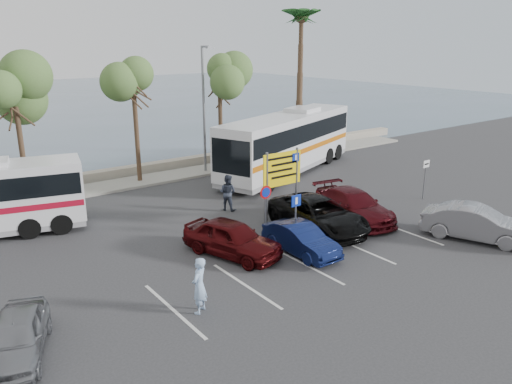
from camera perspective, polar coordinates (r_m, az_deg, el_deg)
ground at (r=21.34m, az=6.28°, el=-6.52°), size 120.00×120.00×0.00m
kerb_strip at (r=32.39m, az=-10.69°, el=1.64°), size 44.00×2.40×0.15m
seawall at (r=34.10m, az=-12.20°, el=2.71°), size 48.00×0.80×0.60m
sea at (r=75.93m, az=-26.41°, el=8.81°), size 140.00×140.00×0.00m
tree_left at (r=28.88m, az=-25.97°, el=10.40°), size 3.20×3.20×7.20m
tree_mid at (r=30.73m, az=-13.95°, el=13.09°), size 3.20×3.20×8.00m
tree_right at (r=33.55m, az=-4.19°, el=12.98°), size 3.20×3.20×7.40m
palm_tree at (r=37.71m, az=5.21°, el=19.02°), size 4.80×4.80×11.20m
street_lamp_right at (r=32.51m, az=-5.94°, el=10.03°), size 0.45×1.15×8.01m
direction_sign at (r=23.44m, az=3.00°, el=2.01°), size 2.20×0.12×3.60m
sign_no_stop at (r=22.12m, az=1.09°, el=-1.20°), size 0.60×0.08×2.35m
sign_parking at (r=21.23m, az=4.57°, el=-2.34°), size 0.50×0.07×2.25m
sign_taxi at (r=28.94m, az=18.78°, el=1.95°), size 0.50×0.07×2.20m
lane_markings at (r=19.96m, az=5.81°, el=-8.21°), size 12.02×4.20×0.01m
coach_bus_right at (r=33.08m, az=3.66°, el=5.47°), size 13.25×7.36×4.09m
car_silver_a at (r=15.78m, az=-25.69°, el=-14.67°), size 2.72×3.98×1.26m
car_blue at (r=20.71m, az=5.16°, el=-5.39°), size 1.30×3.72×1.23m
car_maroon at (r=24.89m, az=11.14°, el=-1.51°), size 2.84×5.25×1.45m
car_red at (r=20.42m, az=-2.77°, el=-5.30°), size 2.96×4.66×1.48m
suv_black at (r=23.23m, az=7.12°, el=-2.56°), size 2.89×5.60×1.51m
car_silver_b at (r=24.01m, az=23.89°, el=-3.29°), size 3.24×4.84×1.51m
pedestrian_near at (r=16.33m, az=-6.51°, el=-10.57°), size 0.82×0.77×1.89m
pedestrian_far at (r=25.73m, az=-3.26°, el=-0.06°), size 1.09×1.16×1.89m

